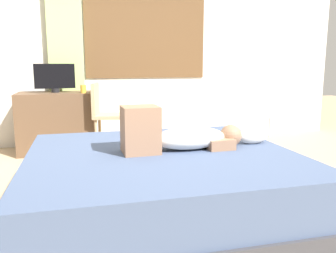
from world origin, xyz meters
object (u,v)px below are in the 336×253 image
Objects in this scene: person_lying at (178,135)px; chair_by_desk at (104,112)px; tv_monitor at (55,78)px; cup at (83,89)px; cat at (251,136)px; bed at (162,181)px; desk at (57,122)px.

chair_by_desk is (-0.42, 1.82, -0.05)m from person_lying.
tv_monitor reaches higher than cup.
cup is (-1.28, 1.83, 0.27)m from cat.
bed is 1.89m from chair_by_desk.
desk is at bearing 180.00° from tv_monitor.
bed is at bearing -67.44° from desk.
tv_monitor is 5.00× the size of cup.
desk reaches higher than cat.
cat is at bearing -55.04° from cup.
chair_by_desk is at bearing -22.27° from tv_monitor.
person_lying is at bearing -64.15° from desk.
bed is at bearing -167.59° from person_lying.
bed is at bearing -67.66° from tv_monitor.
desk is 1.87× the size of tv_monitor.
person_lying reaches higher than cat.
chair_by_desk is at bearing -14.12° from cup.
chair_by_desk is (-1.05, 1.77, -0.01)m from cat.
chair_by_desk reaches higher than cup.
chair_by_desk is at bearing 120.57° from cat.
tv_monitor is at bearing 115.64° from person_lying.
person_lying is at bearing -77.05° from chair_by_desk.
cat is at bearing 4.37° from person_lying.
cat is 2.25m from cup.
cat is 2.05m from chair_by_desk.
person_lying is at bearing 12.41° from bed.
cup reaches higher than cat.
desk is 9.36× the size of cup.
person_lying is (0.13, 0.03, 0.34)m from bed.
bed is at bearing -81.13° from chair_by_desk.
desk is (-0.99, 2.05, -0.19)m from person_lying.
desk is (-1.62, 2.00, -0.15)m from cat.
person_lying is 1.95× the size of tv_monitor.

